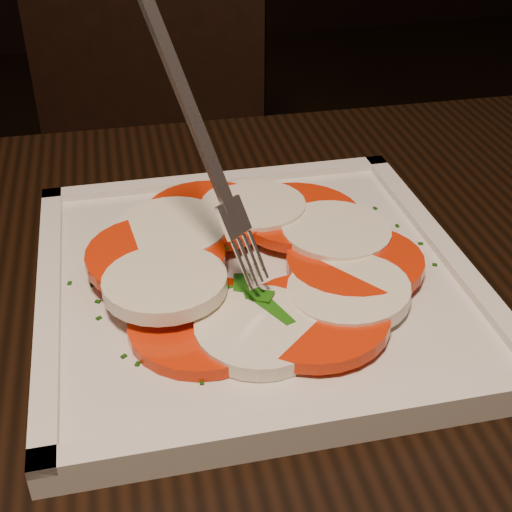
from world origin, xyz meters
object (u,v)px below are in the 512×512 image
at_px(table, 223,501).
at_px(fork, 191,141).
at_px(chair, 140,137).
at_px(plate, 256,283).

height_order(table, fork, fork).
bearing_deg(table, fork, 86.19).
bearing_deg(chair, fork, -73.50).
bearing_deg(chair, plate, -70.48).
xyz_separation_m(table, plate, (0.05, 0.09, 0.11)).
height_order(table, plate, plate).
bearing_deg(fork, table, -130.82).
bearing_deg(fork, plate, -35.68).
bearing_deg(plate, chair, 90.55).
xyz_separation_m(table, chair, (0.04, 0.86, -0.12)).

